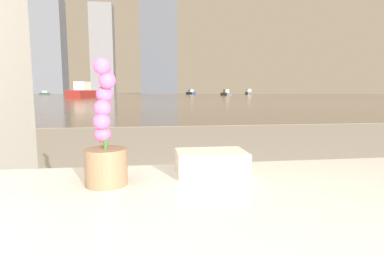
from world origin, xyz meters
name	(u,v)px	position (x,y,z in m)	size (l,w,h in m)	color
potted_orchid	(105,147)	(-0.42, 0.88, 0.66)	(0.13, 0.13, 0.39)	#8C6B4C
towel_stack	(211,162)	(-0.08, 0.97, 0.58)	(0.24, 0.16, 0.08)	silver
harbor_water	(153,96)	(0.00, 62.00, 0.01)	(180.00, 110.00, 0.01)	gray
harbor_boat_0	(191,93)	(10.54, 83.36, 0.50)	(2.45, 3.91, 1.39)	navy
harbor_boat_1	(226,93)	(14.89, 60.44, 0.45)	(1.72, 3.47, 1.24)	#4C4C51
harbor_boat_3	(83,92)	(-9.02, 39.90, 0.73)	(3.06, 5.76, 2.06)	maroon
harbor_boat_4	(45,93)	(-26.71, 78.94, 0.37)	(1.90, 2.85, 1.01)	#335647
harbor_boat_5	(249,93)	(25.44, 77.63, 0.53)	(1.77, 4.06, 1.48)	#4C4C51
skyline_tower_0	(48,46)	(-37.76, 118.00, 17.20)	(11.57, 8.72, 34.40)	slate
skyline_tower_1	(103,50)	(-18.25, 118.00, 16.28)	(8.32, 7.39, 32.56)	slate
skyline_tower_2	(158,29)	(2.54, 118.00, 24.25)	(13.67, 10.29, 48.50)	#4C515B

